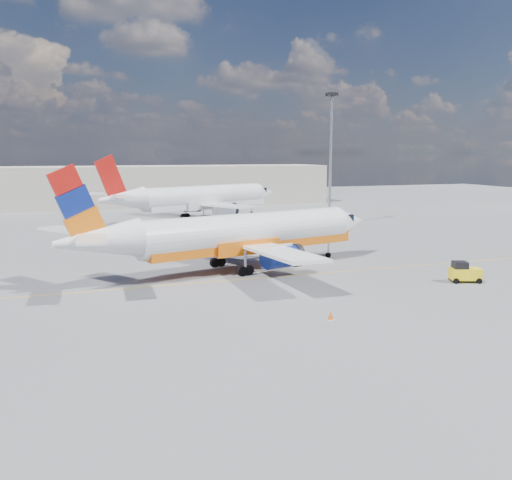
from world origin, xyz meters
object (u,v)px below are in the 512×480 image
object	(u,v)px
main_jet	(239,234)
second_jet	(199,198)
gse_tug	(464,272)
traffic_cone	(331,316)

from	to	relation	value
main_jet	second_jet	distance (m)	40.42
gse_tug	traffic_cone	bearing A→B (deg)	-138.18
gse_tug	second_jet	bearing A→B (deg)	121.45
second_jet	traffic_cone	xyz separation A→B (m)	(-5.91, -56.90, -3.19)
traffic_cone	second_jet	bearing A→B (deg)	84.07
second_jet	traffic_cone	distance (m)	57.29
gse_tug	main_jet	bearing A→B (deg)	166.12
gse_tug	traffic_cone	xyz separation A→B (m)	(-15.45, -5.92, -0.54)
second_jet	gse_tug	distance (m)	51.93
second_jet	gse_tug	xyz separation A→B (m)	(9.54, -50.97, -2.66)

